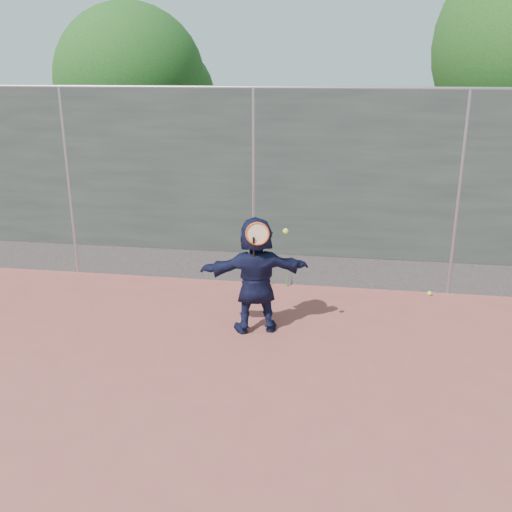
# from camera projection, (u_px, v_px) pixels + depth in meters

# --- Properties ---
(ground) EXTENTS (80.00, 80.00, 0.00)m
(ground) POSITION_uv_depth(u_px,v_px,m) (199.00, 402.00, 5.88)
(ground) COLOR #9E4C42
(ground) RESTS_ON ground
(player) EXTENTS (1.48, 0.84, 1.53)m
(player) POSITION_uv_depth(u_px,v_px,m) (256.00, 275.00, 7.26)
(player) COLOR #131736
(player) RESTS_ON ground
(ball_ground) EXTENTS (0.07, 0.07, 0.07)m
(ball_ground) POSITION_uv_depth(u_px,v_px,m) (430.00, 293.00, 8.60)
(ball_ground) COLOR #C0F636
(ball_ground) RESTS_ON ground
(fence) EXTENTS (20.00, 0.06, 3.03)m
(fence) POSITION_uv_depth(u_px,v_px,m) (254.00, 185.00, 8.66)
(fence) COLOR #38423D
(fence) RESTS_ON ground
(swing_action) EXTENTS (0.52, 0.13, 0.51)m
(swing_action) POSITION_uv_depth(u_px,v_px,m) (260.00, 235.00, 6.88)
(swing_action) COLOR #E44D15
(swing_action) RESTS_ON ground
(tree_left) EXTENTS (3.15, 3.00, 4.53)m
(tree_left) POSITION_uv_depth(u_px,v_px,m) (139.00, 85.00, 11.51)
(tree_left) COLOR #382314
(tree_left) RESTS_ON ground
(weed_clump) EXTENTS (0.68, 0.07, 0.30)m
(weed_clump) POSITION_uv_depth(u_px,v_px,m) (271.00, 278.00, 8.96)
(weed_clump) COLOR #387226
(weed_clump) RESTS_ON ground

